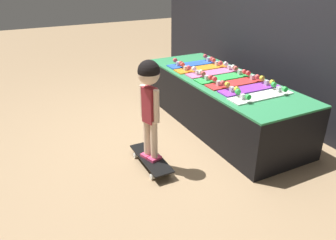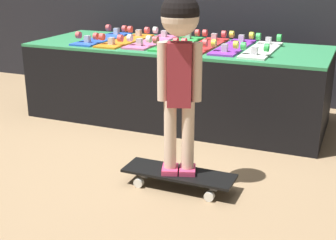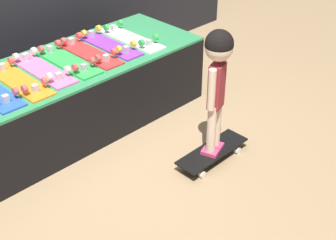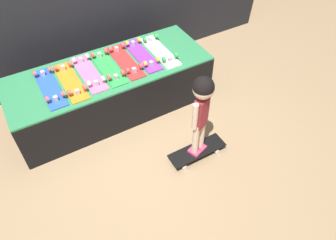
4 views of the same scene
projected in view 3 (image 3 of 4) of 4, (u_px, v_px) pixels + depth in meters
name	position (u px, v px, depth m)	size (l,w,h in m)	color
ground_plane	(119.00, 155.00, 3.57)	(16.00, 16.00, 0.00)	#9E7F5B
display_rack	(72.00, 95.00, 3.76)	(2.23, 0.83, 0.58)	black
skateboard_orange_on_rack	(19.00, 80.00, 3.33)	(0.18, 0.69, 0.09)	orange
skateboard_pink_on_rack	(42.00, 69.00, 3.47)	(0.18, 0.69, 0.09)	pink
skateboard_green_on_rack	(67.00, 60.00, 3.59)	(0.18, 0.69, 0.09)	green
skateboard_red_on_rack	(88.00, 52.00, 3.72)	(0.18, 0.69, 0.09)	red
skateboard_purple_on_rack	(108.00, 44.00, 3.86)	(0.18, 0.69, 0.09)	purple
skateboard_white_on_rack	(131.00, 38.00, 3.96)	(0.18, 0.69, 0.09)	white
skateboard_on_floor	(212.00, 152.00, 3.48)	(0.61, 0.19, 0.09)	black
child	(218.00, 70.00, 3.11)	(0.22, 0.19, 0.95)	#E03D6B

